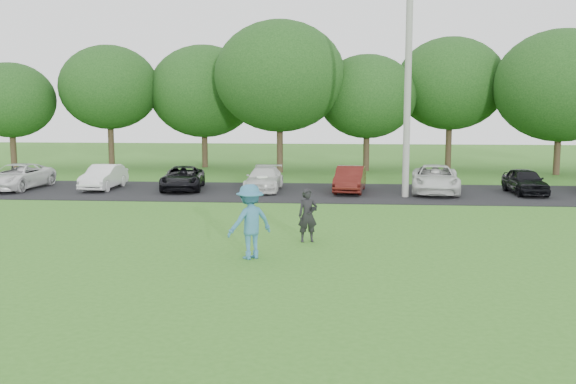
% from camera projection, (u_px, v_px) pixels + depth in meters
% --- Properties ---
extents(ground, '(100.00, 100.00, 0.00)m').
position_uv_depth(ground, '(276.00, 264.00, 15.58)').
color(ground, '#367220').
rests_on(ground, ground).
extents(parking_lot, '(32.00, 6.50, 0.03)m').
position_uv_depth(parking_lot, '(306.00, 192.00, 28.41)').
color(parking_lot, black).
rests_on(parking_lot, ground).
extents(utility_pole, '(0.28, 0.28, 10.30)m').
position_uv_depth(utility_pole, '(408.00, 73.00, 26.22)').
color(utility_pole, gray).
rests_on(utility_pole, ground).
extents(frisbee_player, '(1.39, 1.30, 2.10)m').
position_uv_depth(frisbee_player, '(250.00, 222.00, 16.05)').
color(frisbee_player, teal).
rests_on(frisbee_player, ground).
extents(camera_bystander, '(0.62, 0.49, 1.51)m').
position_uv_depth(camera_bystander, '(308.00, 215.00, 18.04)').
color(camera_bystander, black).
rests_on(camera_bystander, ground).
extents(parked_cars, '(28.21, 4.79, 1.25)m').
position_uv_depth(parked_cars, '(316.00, 179.00, 28.44)').
color(parked_cars, white).
rests_on(parked_cars, parking_lot).
extents(tree_row, '(42.39, 9.85, 8.64)m').
position_uv_depth(tree_row, '(342.00, 87.00, 37.27)').
color(tree_row, '#38281C').
rests_on(tree_row, ground).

